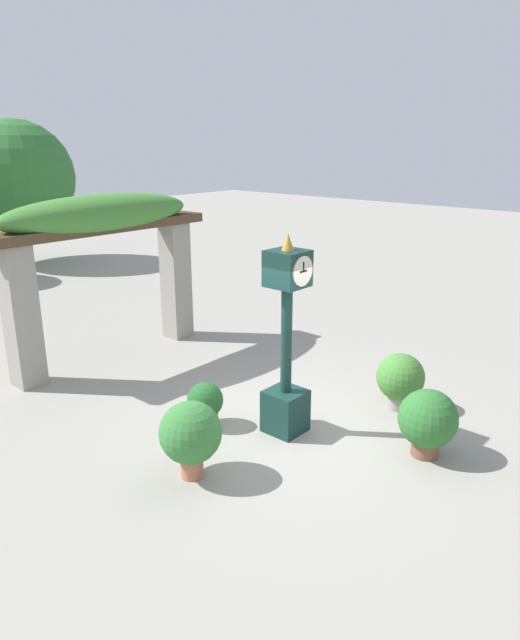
{
  "coord_description": "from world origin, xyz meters",
  "views": [
    {
      "loc": [
        -6.03,
        -4.72,
        4.15
      ],
      "look_at": [
        -0.05,
        0.53,
        1.63
      ],
      "focal_mm": 32.0,
      "sensor_mm": 36.0,
      "label": 1
    }
  ],
  "objects_px": {
    "pedestal_clock": "(286,350)",
    "potted_plant_near_right": "(400,379)",
    "potted_plant_far_left": "(428,420)",
    "potted_plant_far_right": "(205,403)",
    "potted_plant_near_left": "(191,434)"
  },
  "relations": [
    {
      "from": "potted_plant_near_right",
      "to": "potted_plant_far_right",
      "type": "bearing_deg",
      "value": 142.33
    },
    {
      "from": "potted_plant_near_left",
      "to": "potted_plant_near_right",
      "type": "xyz_separation_m",
      "value": [
        3.54,
        -1.04,
        -0.1
      ]
    },
    {
      "from": "potted_plant_far_right",
      "to": "potted_plant_near_right",
      "type": "bearing_deg",
      "value": -37.67
    },
    {
      "from": "potted_plant_near_right",
      "to": "potted_plant_far_left",
      "type": "relative_size",
      "value": 0.96
    },
    {
      "from": "potted_plant_far_left",
      "to": "potted_plant_far_right",
      "type": "xyz_separation_m",
      "value": [
        -1.4,
        2.89,
        -0.16
      ]
    },
    {
      "from": "potted_plant_far_left",
      "to": "potted_plant_far_right",
      "type": "relative_size",
      "value": 1.39
    },
    {
      "from": "pedestal_clock",
      "to": "potted_plant_far_right",
      "type": "xyz_separation_m",
      "value": [
        -0.67,
        1.01,
        -0.92
      ]
    },
    {
      "from": "potted_plant_far_left",
      "to": "potted_plant_far_right",
      "type": "height_order",
      "value": "potted_plant_far_left"
    },
    {
      "from": "potted_plant_near_left",
      "to": "potted_plant_far_right",
      "type": "distance_m",
      "value": 1.39
    },
    {
      "from": "potted_plant_near_left",
      "to": "potted_plant_near_right",
      "type": "height_order",
      "value": "potted_plant_near_left"
    },
    {
      "from": "pedestal_clock",
      "to": "potted_plant_near_right",
      "type": "height_order",
      "value": "pedestal_clock"
    },
    {
      "from": "potted_plant_near_left",
      "to": "potted_plant_far_left",
      "type": "xyz_separation_m",
      "value": [
        2.47,
        -2.02,
        -0.08
      ]
    },
    {
      "from": "pedestal_clock",
      "to": "potted_plant_far_left",
      "type": "height_order",
      "value": "pedestal_clock"
    },
    {
      "from": "pedestal_clock",
      "to": "potted_plant_far_right",
      "type": "bearing_deg",
      "value": 123.77
    },
    {
      "from": "potted_plant_far_right",
      "to": "potted_plant_near_left",
      "type": "bearing_deg",
      "value": -140.86
    }
  ]
}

